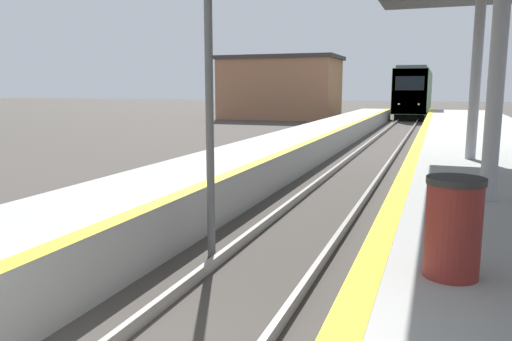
# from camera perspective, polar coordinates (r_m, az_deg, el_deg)

# --- Properties ---
(train) EXTENTS (2.63, 18.77, 4.29)m
(train) POSITION_cam_1_polar(r_m,az_deg,el_deg) (49.11, 17.71, 8.54)
(train) COLOR black
(train) RESTS_ON ground
(signal_near) EXTENTS (0.36, 0.31, 4.95)m
(signal_near) POSITION_cam_1_polar(r_m,az_deg,el_deg) (7.46, -5.52, 16.10)
(signal_near) COLOR #595959
(signal_near) RESTS_ON ground
(trash_bin) EXTENTS (0.51, 0.51, 0.91)m
(trash_bin) POSITION_cam_1_polar(r_m,az_deg,el_deg) (4.82, 21.61, -6.05)
(trash_bin) COLOR maroon
(trash_bin) RESTS_ON platform_right
(station_building) EXTENTS (9.82, 6.05, 5.16)m
(station_building) POSITION_cam_1_polar(r_m,az_deg,el_deg) (42.38, 2.79, 9.46)
(station_building) COLOR #9E6B4C
(station_building) RESTS_ON ground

